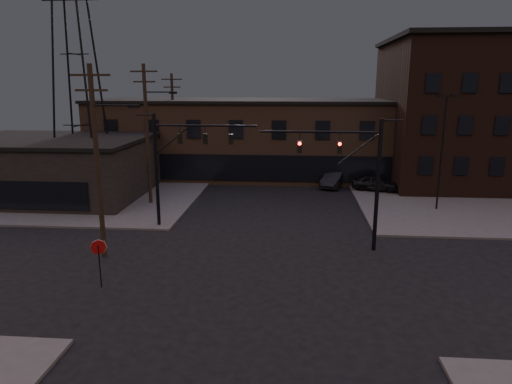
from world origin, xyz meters
TOP-DOWN VIEW (x-y plane):
  - ground at (0.00, 0.00)m, footprint 140.00×140.00m
  - sidewalk_ne at (22.00, 22.00)m, footprint 30.00×30.00m
  - sidewalk_nw at (-22.00, 22.00)m, footprint 30.00×30.00m
  - building_row at (0.00, 28.00)m, footprint 40.00×12.00m
  - building_right at (22.00, 26.00)m, footprint 22.00×16.00m
  - building_left at (-20.00, 16.00)m, footprint 16.00×12.00m
  - traffic_signal_near at (5.36, 4.50)m, footprint 7.12×0.24m
  - traffic_signal_far at (-6.72, 8.00)m, footprint 7.12×0.24m
  - stop_sign at (-8.00, -1.99)m, footprint 0.72×0.33m
  - utility_pole_near at (-9.43, 2.00)m, footprint 3.70×0.28m
  - utility_pole_mid at (-10.44, 14.00)m, footprint 3.70×0.28m
  - utility_pole_far at (-11.50, 26.00)m, footprint 2.20×0.28m
  - transmission_tower at (-18.00, 18.00)m, footprint 7.00×7.00m
  - lot_light_a at (13.00, 14.00)m, footprint 1.50×0.28m
  - lot_light_b at (19.00, 19.00)m, footprint 1.50×0.28m
  - parked_car_lot_a at (9.20, 20.18)m, footprint 4.58×2.77m
  - parked_car_lot_b at (21.25, 23.57)m, footprint 4.79×3.65m
  - car_crossing at (5.50, 22.12)m, footprint 3.21×5.05m

SIDE VIEW (x-z plane):
  - ground at x=0.00m, z-range 0.00..0.00m
  - sidewalk_ne at x=22.00m, z-range 0.00..0.15m
  - sidewalk_nw at x=-22.00m, z-range 0.00..0.15m
  - car_crossing at x=5.50m, z-range 0.00..1.57m
  - parked_car_lot_b at x=21.25m, z-range 0.15..1.44m
  - parked_car_lot_a at x=9.20m, z-range 0.15..1.61m
  - stop_sign at x=-8.00m, z-range 0.60..3.08m
  - building_left at x=-20.00m, z-range 0.00..5.00m
  - building_row at x=0.00m, z-range 0.00..8.00m
  - traffic_signal_near at x=5.36m, z-range 0.93..8.93m
  - traffic_signal_far at x=-6.72m, z-range 1.01..9.01m
  - lot_light_a at x=13.00m, z-range 0.94..10.08m
  - lot_light_b at x=19.00m, z-range 0.94..10.08m
  - utility_pole_far at x=-11.50m, z-range 0.28..11.28m
  - utility_pole_near at x=-9.43m, z-range 0.37..11.37m
  - utility_pole_mid at x=-10.44m, z-range 0.38..11.88m
  - building_right at x=22.00m, z-range 0.00..14.00m
  - transmission_tower at x=-18.00m, z-range 0.00..25.00m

